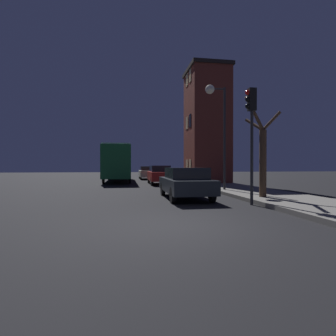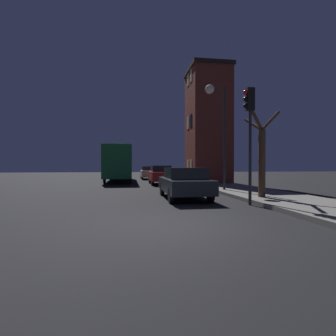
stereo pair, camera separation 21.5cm
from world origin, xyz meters
name	(u,v)px [view 1 (the left image)]	position (x,y,z in m)	size (l,w,h in m)	color
ground_plane	(180,226)	(0.00, 0.00, 0.00)	(120.00, 120.00, 0.00)	black
brick_building	(207,125)	(5.59, 15.48, 5.16)	(3.47, 4.20, 9.92)	brown
streetlamp	(216,111)	(3.84, 8.05, 4.81)	(1.24, 0.53, 6.12)	#28282B
traffic_light	(251,122)	(3.54, 3.14, 3.33)	(0.43, 0.24, 4.66)	#28282B
bare_tree	(262,154)	(4.64, 4.28, 2.09)	(1.72, 1.45, 4.43)	#473323
bus	(118,161)	(-2.23, 20.47, 2.07)	(2.48, 10.98, 3.47)	#1E6B33
car_near_lane	(185,182)	(1.39, 5.51, 0.79)	(1.89, 4.60, 1.48)	black
car_mid_lane	(159,174)	(1.40, 15.39, 0.84)	(1.72, 4.49, 1.59)	#B21E19
car_far_lane	(147,172)	(1.09, 24.52, 0.79)	(1.84, 4.71, 1.52)	beige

